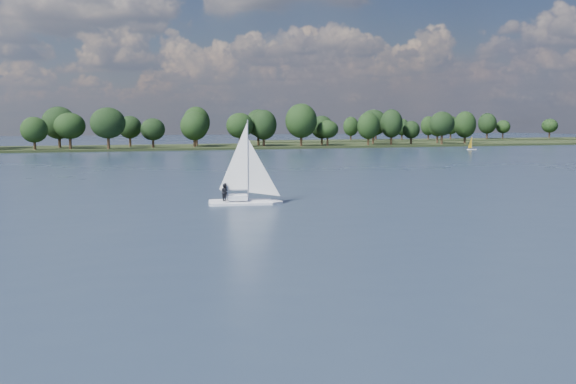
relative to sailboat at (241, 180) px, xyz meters
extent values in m
plane|color=#233342|center=(10.22, 48.26, -2.79)|extent=(700.00, 700.00, 0.00)
cube|color=black|center=(10.22, 160.26, -2.79)|extent=(660.00, 40.00, 1.50)
cube|color=black|center=(170.22, 208.26, -2.79)|extent=(220.00, 30.00, 1.40)
cube|color=white|center=(0.10, 0.01, -2.79)|extent=(7.84, 3.36, 0.89)
cube|color=white|center=(0.10, 0.01, -1.89)|extent=(2.43, 1.70, 0.56)
cylinder|color=#ACABB2|center=(0.10, 0.01, 2.29)|extent=(0.13, 0.13, 8.93)
imported|color=black|center=(-1.71, 0.39, -1.27)|extent=(0.68, 0.82, 1.93)
imported|color=black|center=(-2.01, -0.36, -1.27)|extent=(0.87, 1.04, 1.93)
cube|color=white|center=(111.75, 114.13, -2.79)|extent=(3.07, 1.28, 0.49)
cylinder|color=silver|center=(111.75, 114.13, -0.34)|extent=(0.09, 0.09, 4.34)
camera|label=1|loc=(-18.94, -69.43, 6.50)|focal=40.00mm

